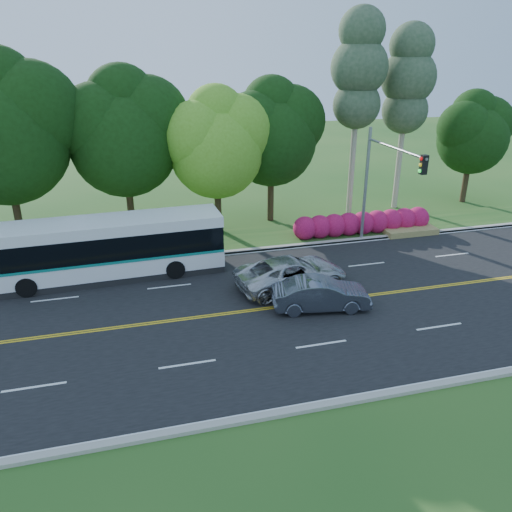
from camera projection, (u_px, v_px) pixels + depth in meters
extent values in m
plane|color=#22521B|center=(304.00, 304.00, 23.70)|extent=(120.00, 120.00, 0.00)
cube|color=black|center=(304.00, 304.00, 23.69)|extent=(60.00, 14.00, 0.02)
cube|color=#A7A397|center=(263.00, 249.00, 30.05)|extent=(60.00, 0.30, 0.15)
cube|color=#A7A397|center=(374.00, 397.00, 17.29)|extent=(60.00, 0.30, 0.15)
cube|color=#22521B|center=(256.00, 238.00, 31.71)|extent=(60.00, 4.00, 0.10)
cube|color=gold|center=(304.00, 304.00, 23.62)|extent=(57.00, 0.10, 0.00)
cube|color=gold|center=(303.00, 303.00, 23.76)|extent=(57.00, 0.10, 0.00)
cube|color=silver|center=(34.00, 387.00, 17.86)|extent=(2.20, 0.12, 0.00)
cube|color=silver|center=(187.00, 364.00, 19.15)|extent=(2.20, 0.12, 0.00)
cube|color=silver|center=(321.00, 344.00, 20.45)|extent=(2.20, 0.12, 0.00)
cube|color=silver|center=(439.00, 326.00, 21.74)|extent=(2.20, 0.12, 0.00)
cube|color=silver|center=(55.00, 299.00, 24.10)|extent=(2.20, 0.12, 0.00)
cube|color=silver|center=(169.00, 286.00, 25.40)|extent=(2.20, 0.12, 0.00)
cube|color=silver|center=(273.00, 275.00, 26.69)|extent=(2.20, 0.12, 0.00)
cube|color=silver|center=(367.00, 264.00, 27.99)|extent=(2.20, 0.12, 0.00)
cube|color=silver|center=(452.00, 255.00, 29.28)|extent=(2.20, 0.12, 0.00)
cube|color=silver|center=(265.00, 251.00, 29.80)|extent=(57.00, 0.12, 0.00)
cube|color=silver|center=(370.00, 392.00, 17.57)|extent=(57.00, 0.12, 0.00)
cylinder|color=#2E2114|center=(18.00, 218.00, 29.45)|extent=(0.44, 0.44, 3.96)
sphere|color=black|center=(3.00, 141.00, 27.72)|extent=(7.20, 7.20, 7.20)
sphere|color=black|center=(31.00, 113.00, 27.81)|extent=(5.76, 5.76, 5.76)
cylinder|color=#2E2114|center=(131.00, 208.00, 31.94)|extent=(0.44, 0.44, 3.60)
sphere|color=black|center=(124.00, 143.00, 30.36)|extent=(6.60, 6.60, 6.60)
sphere|color=black|center=(147.00, 119.00, 30.47)|extent=(5.28, 5.28, 5.28)
sphere|color=black|center=(99.00, 125.00, 29.43)|extent=(4.95, 4.95, 4.95)
sphere|color=black|center=(122.00, 100.00, 29.79)|extent=(4.29, 4.29, 4.29)
cylinder|color=#2E2114|center=(218.00, 208.00, 32.41)|extent=(0.44, 0.44, 3.24)
sphere|color=#5B971F|center=(216.00, 152.00, 31.01)|extent=(5.80, 5.80, 5.80)
sphere|color=#5B971F|center=(235.00, 131.00, 31.14)|extent=(4.64, 4.64, 4.64)
sphere|color=#5B971F|center=(198.00, 137.00, 30.17)|extent=(4.35, 4.35, 4.35)
sphere|color=#5B971F|center=(216.00, 115.00, 30.55)|extent=(3.77, 3.77, 3.77)
cylinder|color=#2E2114|center=(271.00, 196.00, 34.66)|extent=(0.44, 0.44, 3.42)
sphere|color=black|center=(271.00, 141.00, 33.19)|extent=(6.00, 6.00, 6.00)
sphere|color=black|center=(290.00, 121.00, 33.31)|extent=(4.80, 4.80, 4.80)
sphere|color=black|center=(255.00, 126.00, 32.33)|extent=(4.50, 4.50, 4.50)
sphere|color=black|center=(271.00, 105.00, 32.70)|extent=(3.90, 3.90, 3.90)
cylinder|color=#ACA48B|center=(353.00, 146.00, 34.84)|extent=(0.40, 0.40, 9.80)
sphere|color=#2E482D|center=(357.00, 105.00, 33.76)|extent=(3.23, 3.23, 3.23)
sphere|color=#2E482D|center=(359.00, 67.00, 32.84)|extent=(3.80, 3.80, 3.80)
sphere|color=#2E482D|center=(362.00, 30.00, 31.98)|extent=(3.04, 3.04, 3.04)
cylinder|color=#ACA48B|center=(401.00, 147.00, 36.36)|extent=(0.40, 0.40, 9.10)
sphere|color=#2E482D|center=(405.00, 110.00, 35.36)|extent=(3.23, 3.23, 3.23)
sphere|color=#2E482D|center=(408.00, 77.00, 34.51)|extent=(3.80, 3.80, 3.80)
sphere|color=#2E482D|center=(412.00, 45.00, 33.71)|extent=(3.04, 3.04, 3.04)
cylinder|color=#2E2114|center=(465.00, 183.00, 38.94)|extent=(0.44, 0.44, 3.06)
sphere|color=black|center=(472.00, 139.00, 37.65)|extent=(5.20, 5.20, 5.20)
sphere|color=black|center=(485.00, 124.00, 37.79)|extent=(4.16, 4.16, 4.16)
sphere|color=black|center=(464.00, 128.00, 36.87)|extent=(3.90, 3.90, 3.90)
sphere|color=black|center=(474.00, 112.00, 37.28)|extent=(3.38, 3.38, 3.38)
sphere|color=maroon|center=(305.00, 228.00, 31.43)|extent=(1.50, 1.50, 1.50)
sphere|color=maroon|center=(320.00, 227.00, 31.66)|extent=(1.50, 1.50, 1.50)
sphere|color=maroon|center=(334.00, 226.00, 31.90)|extent=(1.50, 1.50, 1.50)
sphere|color=maroon|center=(349.00, 224.00, 32.13)|extent=(1.50, 1.50, 1.50)
sphere|color=maroon|center=(363.00, 223.00, 32.37)|extent=(1.50, 1.50, 1.50)
sphere|color=maroon|center=(377.00, 222.00, 32.60)|extent=(1.50, 1.50, 1.50)
sphere|color=maroon|center=(391.00, 220.00, 32.84)|extent=(1.50, 1.50, 1.50)
sphere|color=maroon|center=(404.00, 219.00, 33.07)|extent=(1.50, 1.50, 1.50)
sphere|color=maroon|center=(418.00, 218.00, 33.31)|extent=(1.50, 1.50, 1.50)
cube|color=olive|center=(410.00, 231.00, 32.57)|extent=(3.50, 1.40, 0.40)
cylinder|color=gray|center=(366.00, 186.00, 30.39)|extent=(0.20, 0.20, 7.00)
cylinder|color=gray|center=(395.00, 148.00, 26.63)|extent=(0.14, 6.00, 0.14)
cube|color=black|center=(424.00, 165.00, 24.25)|extent=(0.32, 0.28, 0.95)
sphere|color=red|center=(421.00, 159.00, 24.09)|extent=(0.18, 0.18, 0.18)
sphere|color=yellow|center=(421.00, 165.00, 24.21)|extent=(0.18, 0.18, 0.18)
sphere|color=#19D833|center=(420.00, 171.00, 24.33)|extent=(0.18, 0.18, 0.18)
cube|color=white|center=(107.00, 262.00, 26.15)|extent=(12.14, 3.03, 1.00)
cube|color=black|center=(105.00, 242.00, 25.72)|extent=(12.09, 3.07, 1.25)
cube|color=white|center=(103.00, 226.00, 25.37)|extent=(12.14, 3.03, 0.56)
cube|color=#0D7A6F|center=(106.00, 254.00, 25.98)|extent=(12.09, 3.08, 0.14)
cube|color=black|center=(109.00, 274.00, 26.41)|extent=(12.14, 2.93, 0.35)
cylinder|color=black|center=(27.00, 287.00, 24.19)|extent=(1.01, 0.32, 1.00)
cylinder|color=black|center=(32.00, 268.00, 26.30)|extent=(1.01, 0.32, 1.00)
cylinder|color=black|center=(175.00, 269.00, 26.14)|extent=(1.01, 0.32, 1.00)
cylinder|color=black|center=(169.00, 253.00, 28.26)|extent=(1.01, 0.32, 1.00)
imported|color=#535764|center=(321.00, 294.00, 22.98)|extent=(4.68, 2.26, 1.48)
imported|color=#B9BABE|center=(292.00, 273.00, 25.00)|extent=(6.02, 3.43, 1.58)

